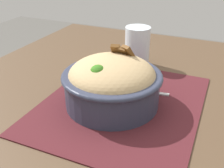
# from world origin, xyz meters

# --- Properties ---
(table) EXTENTS (1.11, 0.91, 0.76)m
(table) POSITION_xyz_m (0.00, 0.00, 0.70)
(table) COLOR #4C3826
(table) RESTS_ON ground_plane
(placemat) EXTENTS (0.41, 0.35, 0.00)m
(placemat) POSITION_xyz_m (0.01, -0.01, 0.77)
(placemat) COLOR #47191E
(placemat) RESTS_ON table
(bowl) EXTENTS (0.22, 0.22, 0.13)m
(bowl) POSITION_xyz_m (-0.00, 0.01, 0.82)
(bowl) COLOR #2D3347
(bowl) RESTS_ON placemat
(fork) EXTENTS (0.03, 0.12, 0.00)m
(fork) POSITION_xyz_m (0.08, -0.03, 0.77)
(fork) COLOR silver
(fork) RESTS_ON placemat
(drinking_glass) EXTENTS (0.07, 0.07, 0.12)m
(drinking_glass) POSITION_xyz_m (0.23, 0.03, 0.81)
(drinking_glass) COLOR silver
(drinking_glass) RESTS_ON table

